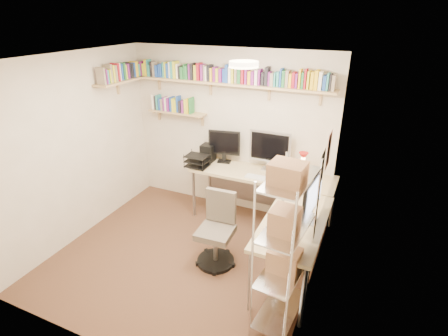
{
  "coord_description": "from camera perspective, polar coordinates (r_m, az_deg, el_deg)",
  "views": [
    {
      "loc": [
        1.99,
        -3.19,
        2.94
      ],
      "look_at": [
        0.33,
        0.55,
        1.11
      ],
      "focal_mm": 28.0,
      "sensor_mm": 36.0,
      "label": 1
    }
  ],
  "objects": [
    {
      "name": "office_chair",
      "position": [
        4.44,
        -1.14,
        -10.73
      ],
      "size": [
        0.5,
        0.51,
        0.95
      ],
      "rotation": [
        0.0,
        0.0,
        0.05
      ],
      "color": "black",
      "rests_on": "ground"
    },
    {
      "name": "room_shell",
      "position": [
        4.01,
        -7.44,
        3.61
      ],
      "size": [
        3.24,
        3.04,
        2.52
      ],
      "color": "beige",
      "rests_on": "ground"
    },
    {
      "name": "wall_shelves",
      "position": [
        5.17,
        -4.24,
        13.91
      ],
      "size": [
        3.12,
        1.09,
        0.8
      ],
      "color": "tan",
      "rests_on": "ground"
    },
    {
      "name": "wire_rack",
      "position": [
        3.29,
        9.94,
        -10.39
      ],
      "size": [
        0.43,
        0.77,
        1.82
      ],
      "rotation": [
        0.0,
        0.0,
        -0.09
      ],
      "color": "silver",
      "rests_on": "ground"
    },
    {
      "name": "corner_desk",
      "position": [
        4.83,
        5.84,
        -2.25
      ],
      "size": [
        2.18,
        2.11,
        1.41
      ],
      "color": "tan",
      "rests_on": "ground"
    },
    {
      "name": "ground",
      "position": [
        4.77,
        -6.48,
        -14.07
      ],
      "size": [
        3.2,
        3.2,
        0.0
      ],
      "primitive_type": "plane",
      "color": "#462A1E",
      "rests_on": "ground"
    }
  ]
}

